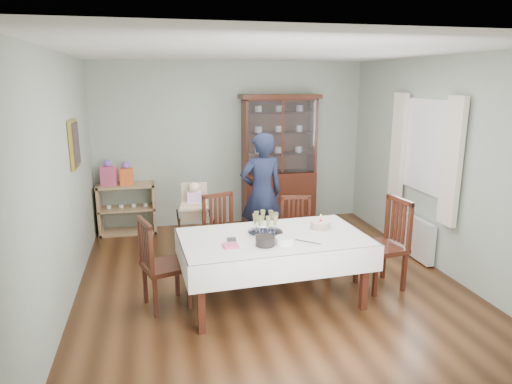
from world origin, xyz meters
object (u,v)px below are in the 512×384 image
object	(u,v)px
dining_table	(273,269)
sideboard	(127,209)
champagne_tray	(265,227)
gift_bag_pink	(109,174)
china_cabinet	(279,158)
birthday_cake	(321,226)
chair_end_right	(382,261)
chair_far_left	(224,249)
gift_bag_orange	(126,174)
high_chair	(195,229)
chair_end_left	(165,281)
woman	(262,193)
chair_far_right	(297,247)

from	to	relation	value
dining_table	sideboard	world-z (taller)	sideboard
champagne_tray	gift_bag_pink	world-z (taller)	gift_bag_pink
china_cabinet	birthday_cake	distance (m)	2.70
chair_end_right	champagne_tray	world-z (taller)	chair_end_right
dining_table	birthday_cake	size ratio (longest dim) A/B	7.94
chair_far_left	gift_bag_orange	size ratio (longest dim) A/B	2.68
china_cabinet	high_chair	size ratio (longest dim) A/B	2.04
gift_bag_orange	chair_end_left	bearing A→B (deg)	-79.77
chair_end_left	high_chair	bearing A→B (deg)	-35.69
champagne_tray	gift_bag_orange	distance (m)	3.10
china_cabinet	champagne_tray	xyz separation A→B (m)	(-0.89, -2.66, -0.29)
china_cabinet	woman	distance (m)	1.41
chair_end_right	gift_bag_pink	size ratio (longest dim) A/B	2.62
sideboard	high_chair	size ratio (longest dim) A/B	0.84
chair_end_left	chair_far_left	bearing A→B (deg)	-61.06
champagne_tray	chair_far_left	bearing A→B (deg)	111.82
sideboard	gift_bag_pink	size ratio (longest dim) A/B	2.20
dining_table	chair_far_right	bearing A→B (deg)	57.06
sideboard	chair_end_left	bearing A→B (deg)	-79.31
dining_table	woman	distance (m)	1.60
sideboard	china_cabinet	bearing A→B (deg)	-0.49
chair_far_right	birthday_cake	world-z (taller)	birthday_cake
woman	china_cabinet	bearing A→B (deg)	-122.60
chair_end_right	high_chair	xyz separation A→B (m)	(-2.05, 1.42, 0.10)
china_cabinet	gift_bag_pink	size ratio (longest dim) A/B	5.33
sideboard	gift_bag_orange	world-z (taller)	gift_bag_orange
china_cabinet	birthday_cake	world-z (taller)	china_cabinet
chair_end_left	birthday_cake	distance (m)	1.82
woman	gift_bag_orange	distance (m)	2.26
chair_far_left	birthday_cake	size ratio (longest dim) A/B	3.82
champagne_tray	birthday_cake	world-z (taller)	champagne_tray
chair_far_left	gift_bag_pink	world-z (taller)	gift_bag_pink
dining_table	chair_end_right	world-z (taller)	chair_end_right
dining_table	high_chair	distance (m)	1.65
chair_far_left	birthday_cake	world-z (taller)	chair_far_left
chair_end_right	china_cabinet	bearing A→B (deg)	-176.72
chair_far_right	champagne_tray	xyz separation A→B (m)	(-0.61, -0.74, 0.56)
chair_far_left	chair_far_right	bearing A→B (deg)	-21.25
birthday_cake	gift_bag_pink	xyz separation A→B (m)	(-2.49, 2.67, 0.17)
chair_far_right	gift_bag_pink	world-z (taller)	gift_bag_pink
chair_end_left	chair_end_right	world-z (taller)	chair_end_right
chair_end_right	gift_bag_pink	bearing A→B (deg)	-137.16
dining_table	chair_end_left	bearing A→B (deg)	173.18
dining_table	gift_bag_orange	bearing A→B (deg)	120.72
china_cabinet	woman	xyz separation A→B (m)	(-0.60, -1.25, -0.27)
high_chair	birthday_cake	distance (m)	1.93
dining_table	chair_far_left	xyz separation A→B (m)	(-0.40, 0.94, -0.09)
champagne_tray	gift_bag_pink	size ratio (longest dim) A/B	0.95
champagne_tray	gift_bag_orange	bearing A→B (deg)	120.68
chair_end_left	birthday_cake	xyz separation A→B (m)	(1.75, -0.04, 0.51)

